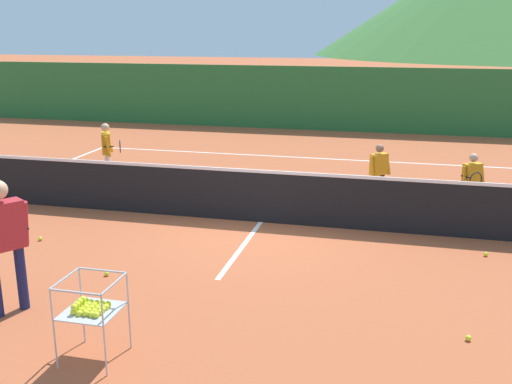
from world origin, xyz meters
TOP-DOWN VIEW (x-y plane):
  - ground_plane at (0.00, 0.00)m, footprint 120.00×120.00m
  - line_baseline_far at (0.00, 5.66)m, footprint 12.26×0.08m
  - line_service_center at (0.00, 0.00)m, footprint 0.08×5.28m
  - tennis_net at (0.00, 0.00)m, footprint 12.47×0.08m
  - instructor at (-2.19, -4.16)m, footprint 0.56×0.83m
  - student_0 at (-4.02, 1.97)m, footprint 0.62×0.56m
  - student_1 at (1.99, 1.71)m, footprint 0.44×0.44m
  - student_2 at (3.69, 1.28)m, footprint 0.47×0.63m
  - ball_cart at (-0.67, -4.89)m, footprint 0.58×0.58m
  - tennis_ball_0 at (3.25, -3.56)m, footprint 0.07×0.07m
  - tennis_ball_1 at (3.76, -0.80)m, footprint 0.07×0.07m
  - tennis_ball_2 at (-1.57, -2.88)m, footprint 0.07×0.07m
  - tennis_ball_5 at (-3.32, -1.82)m, footprint 0.07×0.07m
  - windscreen_fence at (0.00, 10.24)m, footprint 26.98×0.08m

SIDE VIEW (x-z plane):
  - ground_plane at x=0.00m, z-range 0.00..0.00m
  - line_baseline_far at x=0.00m, z-range 0.00..0.01m
  - line_service_center at x=0.00m, z-range 0.00..0.01m
  - tennis_ball_0 at x=3.25m, z-range 0.00..0.07m
  - tennis_ball_1 at x=3.76m, z-range 0.00..0.07m
  - tennis_ball_2 at x=-1.57m, z-range 0.00..0.07m
  - tennis_ball_5 at x=-3.32m, z-range 0.00..0.07m
  - tennis_net at x=0.00m, z-range -0.03..1.02m
  - ball_cart at x=-0.67m, z-range 0.13..1.03m
  - student_2 at x=3.69m, z-range 0.12..1.31m
  - student_1 at x=1.99m, z-range 0.12..1.33m
  - student_0 at x=-4.02m, z-range 0.14..1.49m
  - instructor at x=-2.19m, z-range 0.17..1.86m
  - windscreen_fence at x=0.00m, z-range 0.00..2.16m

